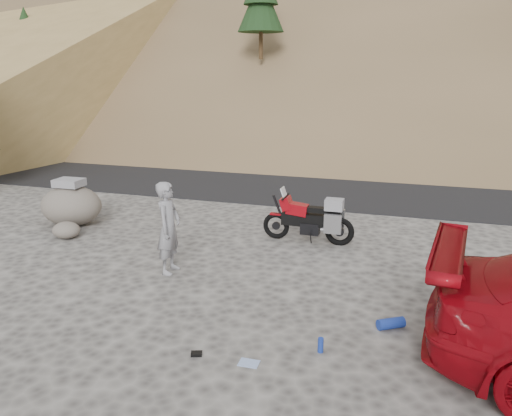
{
  "coord_description": "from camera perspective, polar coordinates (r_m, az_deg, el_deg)",
  "views": [
    {
      "loc": [
        2.59,
        -7.65,
        3.72
      ],
      "look_at": [
        -0.36,
        1.74,
        1.0
      ],
      "focal_mm": 35.0,
      "sensor_mm": 36.0,
      "label": 1
    }
  ],
  "objects": [
    {
      "name": "road",
      "position": [
        17.25,
        8.43,
        2.82
      ],
      "size": [
        120.0,
        7.0,
        0.05
      ],
      "primitive_type": "cube",
      "color": "black",
      "rests_on": "ground"
    },
    {
      "name": "small_rock",
      "position": [
        12.23,
        -20.87,
        -2.37
      ],
      "size": [
        0.8,
        0.77,
        0.38
      ],
      "rotation": [
        0.0,
        0.0,
        0.39
      ],
      "color": "#504B45",
      "rests_on": "ground"
    },
    {
      "name": "boulder",
      "position": [
        13.14,
        -20.35,
        0.32
      ],
      "size": [
        1.71,
        1.53,
        1.16
      ],
      "rotation": [
        0.0,
        0.0,
        -0.18
      ],
      "color": "#504B45",
      "rests_on": "ground"
    },
    {
      "name": "gear_blue_mat",
      "position": [
        7.88,
        15.16,
        -12.61
      ],
      "size": [
        0.44,
        0.36,
        0.17
      ],
      "primitive_type": "cylinder",
      "rotation": [
        0.0,
        1.57,
        0.57
      ],
      "color": "navy",
      "rests_on": "ground"
    },
    {
      "name": "gear_glove_a",
      "position": [
        7.07,
        -6.82,
        -16.22
      ],
      "size": [
        0.18,
        0.15,
        0.04
      ],
      "primitive_type": "cube",
      "rotation": [
        0.0,
        0.0,
        0.34
      ],
      "color": "black",
      "rests_on": "ground"
    },
    {
      "name": "gear_funnel",
      "position": [
        7.06,
        21.3,
        -16.72
      ],
      "size": [
        0.16,
        0.16,
        0.16
      ],
      "primitive_type": "cone",
      "rotation": [
        0.0,
        0.0,
        -0.31
      ],
      "color": "red",
      "rests_on": "ground"
    },
    {
      "name": "man",
      "position": [
        9.78,
        -9.7,
        -7.15
      ],
      "size": [
        0.45,
        0.66,
        1.76
      ],
      "primitive_type": "imported",
      "rotation": [
        0.0,
        0.0,
        1.63
      ],
      "color": "gray",
      "rests_on": "ground"
    },
    {
      "name": "gear_blue_cloth",
      "position": [
        6.86,
        -0.82,
        -17.3
      ],
      "size": [
        0.27,
        0.2,
        0.01
      ],
      "primitive_type": "cube",
      "rotation": [
        0.0,
        0.0,
        0.02
      ],
      "color": "#8DA6DB",
      "rests_on": "ground"
    },
    {
      "name": "ground",
      "position": [
        8.89,
        -1.13,
        -9.29
      ],
      "size": [
        140.0,
        140.0,
        0.0
      ],
      "primitive_type": "plane",
      "color": "#45423F",
      "rests_on": "ground"
    },
    {
      "name": "motorcycle",
      "position": [
        11.13,
        6.43,
        -1.32
      ],
      "size": [
        2.07,
        0.59,
        1.23
      ],
      "rotation": [
        0.0,
        0.0,
        0.0
      ],
      "color": "black",
      "rests_on": "ground"
    },
    {
      "name": "gear_bottle",
      "position": [
        7.1,
        7.4,
        -15.28
      ],
      "size": [
        0.1,
        0.1,
        0.21
      ],
      "primitive_type": "cylinder",
      "rotation": [
        0.0,
        0.0,
        0.32
      ],
      "color": "navy",
      "rests_on": "ground"
    }
  ]
}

